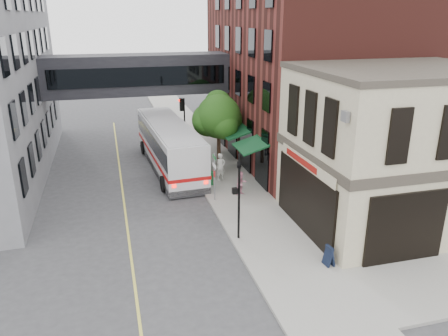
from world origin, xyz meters
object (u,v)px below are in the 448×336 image
bus (169,144)px  pedestrian_a (221,167)px  sandwich_board (329,256)px  pedestrian_c (201,151)px  pedestrian_b (241,183)px  newspaper_box (210,178)px

bus → pedestrian_a: 4.89m
sandwich_board → pedestrian_c: bearing=92.8°
sandwich_board → pedestrian_b: bearing=93.2°
sandwich_board → pedestrian_a: bearing=93.8°
bus → pedestrian_b: bearing=-62.2°
newspaper_box → sandwich_board: 11.47m
pedestrian_a → sandwich_board: 11.92m
pedestrian_c → newspaper_box: (-0.46, -5.03, -0.39)m
bus → sandwich_board: bearing=-72.4°
pedestrian_a → pedestrian_c: bearing=75.1°
pedestrian_a → pedestrian_b: bearing=-99.5°
pedestrian_a → bus: bearing=106.9°
pedestrian_a → pedestrian_b: size_ratio=1.24×
bus → pedestrian_a: bearing=-52.3°
pedestrian_b → pedestrian_c: size_ratio=0.91×
bus → pedestrian_c: bearing=12.7°
bus → newspaper_box: bearing=-65.5°
pedestrian_b → bus: bearing=101.7°
pedestrian_c → newspaper_box: bearing=-86.9°
bus → pedestrian_c: (2.50, 0.56, -0.89)m
pedestrian_b → newspaper_box: (-1.49, 2.23, -0.32)m
pedestrian_a → sandwich_board: size_ratio=1.99×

